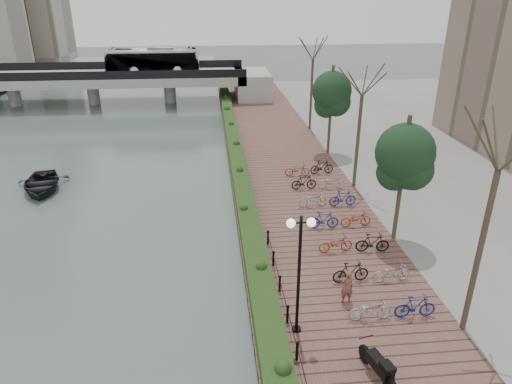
{
  "coord_description": "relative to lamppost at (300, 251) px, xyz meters",
  "views": [
    {
      "loc": [
        -1.24,
        -10.99,
        12.21
      ],
      "look_at": [
        1.12,
        12.23,
        2.0
      ],
      "focal_mm": 32.0,
      "sensor_mm": 36.0,
      "label": 1
    }
  ],
  "objects": [
    {
      "name": "motorcycle",
      "position": [
        2.22,
        -2.52,
        -2.93
      ],
      "size": [
        0.96,
        1.82,
        1.09
      ],
      "primitive_type": null,
      "rotation": [
        0.0,
        0.0,
        0.25
      ],
      "color": "black",
      "rests_on": "promenade"
    },
    {
      "name": "chain_fence",
      "position": [
        -0.27,
        -0.51,
        -3.13
      ],
      "size": [
        0.1,
        14.1,
        0.7
      ],
      "color": "black",
      "rests_on": "promenade"
    },
    {
      "name": "pedestrian",
      "position": [
        2.33,
        1.48,
        -2.73
      ],
      "size": [
        0.55,
        0.37,
        1.49
      ],
      "primitive_type": "imported",
      "rotation": [
        0.0,
        0.0,
        3.17
      ],
      "color": "brown",
      "rests_on": "promenade"
    },
    {
      "name": "bridge",
      "position": [
        -15.16,
        42.49,
        -0.6
      ],
      "size": [
        36.0,
        10.77,
        6.5
      ],
      "color": "gray",
      "rests_on": "ground"
    },
    {
      "name": "bicycle_parking",
      "position": [
        3.82,
        7.97,
        -3.0
      ],
      "size": [
        2.4,
        17.32,
        1.0
      ],
      "color": "#9F9EA3",
      "rests_on": "promenade"
    },
    {
      "name": "boat",
      "position": [
        -14.37,
        15.92,
        -3.47
      ],
      "size": [
        4.28,
        5.32,
        0.98
      ],
      "primitive_type": "imported",
      "rotation": [
        0.0,
        0.0,
        0.21
      ],
      "color": "black",
      "rests_on": "river_water"
    },
    {
      "name": "hedge",
      "position": [
        -1.07,
        17.49,
        -3.18
      ],
      "size": [
        1.1,
        56.0,
        0.6
      ],
      "primitive_type": "cube",
      "color": "#183714",
      "rests_on": "promenade"
    },
    {
      "name": "inland_pavement",
      "position": [
        18.33,
        14.99,
        -3.73
      ],
      "size": [
        24.0,
        75.0,
        0.5
      ],
      "primitive_type": "cube",
      "color": "gray",
      "rests_on": "ground"
    },
    {
      "name": "river_water",
      "position": [
        -16.67,
        22.49,
        -3.97
      ],
      "size": [
        30.0,
        130.0,
        0.02
      ],
      "primitive_type": "cube",
      "color": "#475953",
      "rests_on": "ground"
    },
    {
      "name": "promenade",
      "position": [
        2.33,
        14.99,
        -3.73
      ],
      "size": [
        8.0,
        75.0,
        0.5
      ],
      "primitive_type": "cube",
      "color": "brown",
      "rests_on": "ground"
    },
    {
      "name": "street_trees",
      "position": [
        6.33,
        10.17,
        -0.29
      ],
      "size": [
        3.2,
        37.12,
        6.8
      ],
      "color": "#322A1D",
      "rests_on": "promenade"
    },
    {
      "name": "lamppost",
      "position": [
        0.0,
        0.0,
        0.0
      ],
      "size": [
        1.02,
        0.32,
        4.82
      ],
      "color": "black",
      "rests_on": "promenade"
    }
  ]
}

